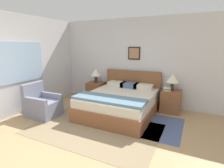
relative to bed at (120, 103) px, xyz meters
name	(u,v)px	position (x,y,z in m)	size (l,w,h in m)	color
ground_plane	(75,153)	(0.00, -1.95, -0.31)	(16.00, 16.00, 0.00)	tan
wall_back	(134,62)	(0.00, 1.08, 0.99)	(7.24, 0.09, 2.60)	silver
wall_left	(36,63)	(-2.45, -0.48, 0.99)	(0.08, 5.40, 2.60)	silver
area_rug_main	(94,129)	(-0.17, -1.07, -0.31)	(2.79, 1.79, 0.01)	#897556
area_rug_bedside	(162,127)	(1.17, -0.32, -0.31)	(0.87, 1.36, 0.01)	#47567F
bed	(120,103)	(0.00, 0.00, 0.00)	(1.75, 2.03, 1.04)	brown
armchair	(42,105)	(-1.78, -1.00, -0.02)	(0.79, 0.67, 0.85)	gray
nightstand_near_window	(96,91)	(-1.20, 0.75, -0.01)	(0.51, 0.53, 0.60)	brown
nightstand_by_door	(171,101)	(1.20, 0.75, -0.01)	(0.51, 0.53, 0.60)	brown
table_lamp_near_window	(96,73)	(-1.20, 0.76, 0.62)	(0.34, 0.34, 0.46)	#2D2823
table_lamp_by_door	(173,79)	(1.20, 0.76, 0.62)	(0.34, 0.34, 0.46)	#2D2823
book_thick_bottom	(167,90)	(1.08, 0.69, 0.31)	(0.23, 0.25, 0.04)	beige
book_hardcover_middle	(167,89)	(1.08, 0.69, 0.34)	(0.20, 0.23, 0.03)	#4C7551
book_novel_upper	(167,88)	(1.08, 0.69, 0.37)	(0.21, 0.25, 0.03)	silver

